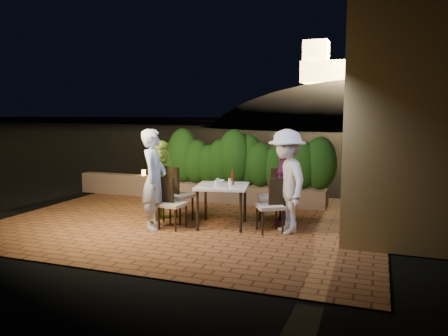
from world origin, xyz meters
The scene contains 32 objects.
ground centered at (0.00, 0.00, -0.02)m, with size 400.00×400.00×0.00m, color black.
terrace_floor centered at (0.00, 0.50, -0.07)m, with size 7.00×6.00×0.15m, color brown.
building_wall centered at (3.60, 2.00, 2.50)m, with size 1.60×5.00×5.00m, color olive.
window_pane centered at (2.82, 1.50, 2.00)m, with size 0.08×1.00×1.40m, color black.
window_frame centered at (2.81, 1.50, 2.00)m, with size 0.06×1.15×1.55m, color black.
planter centered at (0.20, 2.30, 0.20)m, with size 4.20×0.55×0.40m, color #7B644E.
hedge centered at (0.20, 2.30, 0.95)m, with size 4.00×0.70×1.10m, color #184211, non-canonical shape.
parapet centered at (-2.80, 2.30, 0.25)m, with size 2.20×0.30×0.50m, color #7B644E.
hill centered at (2.00, 60.00, -4.00)m, with size 52.00×40.00×22.00m, color black.
fortress centered at (2.00, 60.00, 10.50)m, with size 26.00×8.00×8.00m, color #FFCC7A, non-canonical shape.
dining_table centered at (0.68, 0.16, 0.38)m, with size 0.91×0.91×0.75m, color white, non-canonical shape.
plate_nw centered at (0.46, -0.10, 0.76)m, with size 0.23×0.23×0.01m, color white.
plate_sw centered at (0.33, 0.29, 0.76)m, with size 0.20×0.20×0.01m, color white.
plate_ne centered at (1.00, -0.02, 0.76)m, with size 0.22×0.22×0.01m, color white.
plate_se centered at (0.87, 0.46, 0.76)m, with size 0.20×0.20×0.01m, color white.
plate_centre centered at (0.67, 0.19, 0.76)m, with size 0.21×0.21×0.01m, color white.
plate_front centered at (0.79, -0.11, 0.76)m, with size 0.21×0.21×0.01m, color white.
glass_nw centered at (0.63, 0.01, 0.81)m, with size 0.06×0.06×0.11m, color silver.
glass_sw centered at (0.55, 0.30, 0.80)m, with size 0.06×0.06×0.10m, color silver.
glass_ne centered at (0.88, 0.06, 0.80)m, with size 0.06×0.06×0.10m, color silver.
glass_se centered at (0.77, 0.34, 0.80)m, with size 0.06×0.06×0.10m, color silver.
beer_bottle centered at (0.85, 0.25, 0.90)m, with size 0.06×0.06×0.29m, color #511D0D, non-canonical shape.
bowl centered at (0.53, 0.47, 0.77)m, with size 0.16×0.16×0.04m, color white.
chair_left_front centered at (-0.09, -0.28, 0.46)m, with size 0.42×0.42×0.91m, color black, non-canonical shape.
chair_left_back centered at (-0.22, 0.20, 0.52)m, with size 0.48×0.48×1.03m, color black, non-canonical shape.
chair_right_front centered at (1.59, 0.06, 0.47)m, with size 0.43×0.43×0.93m, color black, non-canonical shape.
chair_right_back centered at (1.48, 0.61, 0.52)m, with size 0.48×0.48×1.03m, color black, non-canonical shape.
diner_blue centered at (-0.40, -0.38, 0.88)m, with size 0.64×0.42×1.76m, color silver.
diner_green centered at (-0.54, 0.22, 0.76)m, with size 0.74×0.58×1.52m, color #93BE3B.
diner_white centered at (1.86, 0.12, 0.89)m, with size 1.14×0.66×1.77m, color silver.
diner_purple centered at (1.74, 0.63, 0.77)m, with size 0.91×0.38×1.55m, color #692362.
parapet_lamp centered at (-2.17, 2.30, 0.57)m, with size 0.10×0.10×0.14m, color orange.
Camera 1 is at (3.32, -7.11, 2.03)m, focal length 35.00 mm.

